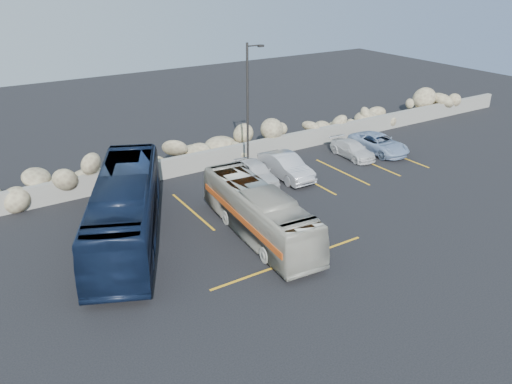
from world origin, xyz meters
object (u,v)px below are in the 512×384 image
car_a (255,172)px  car_c (353,149)px  vintage_bus (259,212)px  car_b (286,166)px  lamppost (248,108)px  tour_coach (126,208)px  car_d (379,143)px

car_a → car_c: size_ratio=1.06×
vintage_bus → car_b: vintage_bus is taller
car_b → lamppost: bearing=145.4°
tour_coach → car_d: size_ratio=2.48×
vintage_bus → car_b: bearing=49.1°
vintage_bus → car_c: vintage_bus is taller
lamppost → car_d: (9.93, -1.07, -3.66)m
car_b → car_d: car_b is taller
car_c → car_d: (2.20, -0.24, 0.09)m
lamppost → car_c: (7.73, -0.84, -3.76)m
tour_coach → car_c: tour_coach is taller
car_a → car_c: 7.88m
car_a → car_c: (7.88, 0.16, -0.13)m
car_b → car_c: car_b is taller
vintage_bus → lamppost: bearing=66.7°
car_c → vintage_bus: bearing=-149.3°
tour_coach → car_b: 10.90m
car_d → vintage_bus: bearing=-158.5°
vintage_bus → tour_coach: (-5.37, 3.09, 0.34)m
car_c → tour_coach: bearing=-167.4°
lamppost → vintage_bus: size_ratio=0.91×
tour_coach → lamppost: bearing=45.3°
lamppost → car_a: lamppost is taller
lamppost → tour_coach: lamppost is taller
vintage_bus → car_c: (11.18, 5.68, -0.68)m
car_c → car_d: car_d is taller
car_a → car_b: car_b is taller
lamppost → car_c: bearing=-6.2°
car_b → car_c: (5.88, 0.49, -0.18)m
lamppost → car_b: lamppost is taller
vintage_bus → car_d: bearing=26.8°
vintage_bus → car_b: 7.43m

